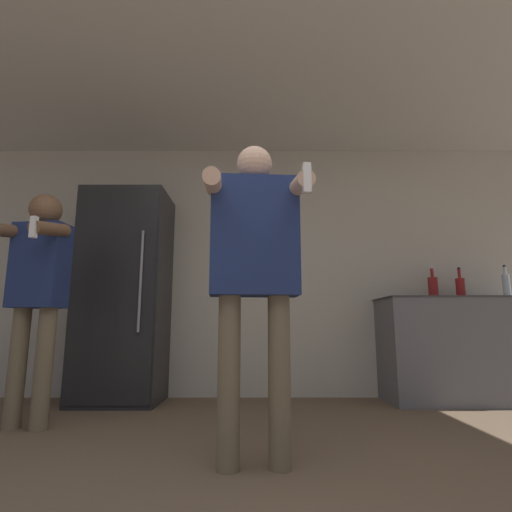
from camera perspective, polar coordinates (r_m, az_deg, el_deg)
wall_back at (r=4.12m, az=-2.13°, el=-1.70°), size 7.00×0.06×2.55m
ceiling_slab at (r=3.24m, az=-3.13°, el=25.91°), size 7.00×3.37×0.05m
refrigerator at (r=3.93m, az=-18.02°, el=-5.31°), size 0.75×0.66×1.94m
counter at (r=4.19m, az=27.22°, el=-11.77°), size 1.38×0.61×0.94m
bottle_dark_rum at (r=4.54m, az=32.40°, el=-3.50°), size 0.07×0.07×0.33m
bottle_amber_bourbon at (r=4.32m, az=27.42°, el=-3.98°), size 0.08×0.08×0.30m
bottle_green_wine at (r=4.21m, az=24.21°, el=-4.02°), size 0.09×0.09×0.31m
person_woman_foreground at (r=2.06m, az=0.03°, el=-0.56°), size 0.54×0.48×1.64m
person_man_side at (r=3.20m, az=-28.49°, el=-3.16°), size 0.47×0.49×1.63m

